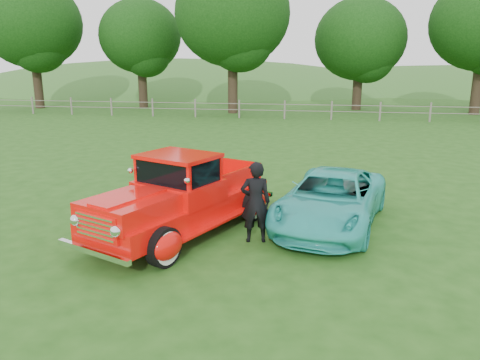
% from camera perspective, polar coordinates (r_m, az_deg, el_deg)
% --- Properties ---
extents(ground, '(140.00, 140.00, 0.00)m').
position_cam_1_polar(ground, '(9.64, -5.33, -8.13)').
color(ground, '#204D14').
rests_on(ground, ground).
extents(distant_hills, '(116.00, 60.00, 18.00)m').
position_cam_1_polar(distant_hills, '(68.85, 4.48, 7.40)').
color(distant_hills, '#336324').
rests_on(distant_hills, ground).
extents(fence_line, '(48.00, 0.12, 1.20)m').
position_cam_1_polar(fence_line, '(30.84, 5.46, 8.53)').
color(fence_line, slate).
rests_on(fence_line, ground).
extents(tree_far_west, '(7.60, 7.60, 9.93)m').
position_cam_1_polar(tree_far_west, '(41.31, -24.07, 17.03)').
color(tree_far_west, black).
rests_on(tree_far_west, ground).
extents(tree_mid_west, '(6.40, 6.40, 8.46)m').
position_cam_1_polar(tree_mid_west, '(39.37, -12.07, 16.74)').
color(tree_mid_west, black).
rests_on(tree_mid_west, ground).
extents(tree_near_west, '(8.00, 8.00, 10.42)m').
position_cam_1_polar(tree_near_west, '(34.34, -0.92, 19.52)').
color(tree_near_west, black).
rests_on(tree_near_west, ground).
extents(tree_near_east, '(6.80, 6.80, 8.33)m').
position_cam_1_polar(tree_near_east, '(37.71, 14.45, 16.27)').
color(tree_near_east, black).
rests_on(tree_near_east, ground).
extents(red_pickup, '(3.59, 5.27, 1.78)m').
position_cam_1_polar(red_pickup, '(10.17, -7.14, -2.23)').
color(red_pickup, black).
rests_on(red_pickup, ground).
extents(teal_sedan, '(2.95, 4.76, 1.23)m').
position_cam_1_polar(teal_sedan, '(10.85, 11.05, -2.33)').
color(teal_sedan, '#2FBDB2').
rests_on(teal_sedan, ground).
extents(man, '(0.69, 0.53, 1.71)m').
position_cam_1_polar(man, '(9.63, 1.90, -2.71)').
color(man, black).
rests_on(man, ground).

